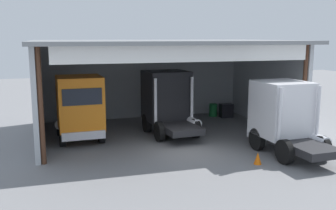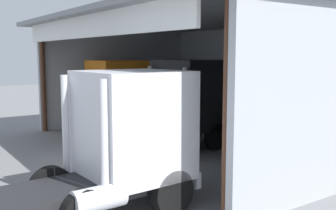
{
  "view_description": "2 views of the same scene",
  "coord_description": "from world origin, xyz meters",
  "px_view_note": "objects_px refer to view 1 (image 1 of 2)",
  "views": [
    {
      "loc": [
        -6.32,
        -17.9,
        5.83
      ],
      "look_at": [
        0.0,
        3.26,
        1.9
      ],
      "focal_mm": 41.09,
      "sensor_mm": 36.0,
      "label": 1
    },
    {
      "loc": [
        13.62,
        -6.14,
        4.04
      ],
      "look_at": [
        0.0,
        3.26,
        1.9
      ],
      "focal_mm": 42.17,
      "sensor_mm": 36.0,
      "label": 2
    }
  ],
  "objects_px": {
    "truck_white_left_bay": "(285,115)",
    "tool_cart": "(226,110)",
    "traffic_cone": "(258,158)",
    "oil_drum": "(213,110)",
    "truck_black_center_bay": "(168,101)",
    "truck_orange_center_right_bay": "(79,107)"
  },
  "relations": [
    {
      "from": "truck_white_left_bay",
      "to": "tool_cart",
      "type": "xyz_separation_m",
      "value": [
        0.91,
        8.75,
        -1.41
      ]
    },
    {
      "from": "traffic_cone",
      "to": "tool_cart",
      "type": "bearing_deg",
      "value": 72.78
    },
    {
      "from": "oil_drum",
      "to": "traffic_cone",
      "type": "xyz_separation_m",
      "value": [
        -2.35,
        -10.71,
        -0.18
      ]
    },
    {
      "from": "oil_drum",
      "to": "tool_cart",
      "type": "relative_size",
      "value": 0.92
    },
    {
      "from": "tool_cart",
      "to": "traffic_cone",
      "type": "height_order",
      "value": "tool_cart"
    },
    {
      "from": "tool_cart",
      "to": "oil_drum",
      "type": "bearing_deg",
      "value": 141.73
    },
    {
      "from": "truck_black_center_bay",
      "to": "traffic_cone",
      "type": "xyz_separation_m",
      "value": [
        2.32,
        -6.78,
        -1.71
      ]
    },
    {
      "from": "truck_black_center_bay",
      "to": "truck_white_left_bay",
      "type": "xyz_separation_m",
      "value": [
        4.54,
        -5.43,
        -0.08
      ]
    },
    {
      "from": "truck_orange_center_right_bay",
      "to": "traffic_cone",
      "type": "bearing_deg",
      "value": 137.34
    },
    {
      "from": "traffic_cone",
      "to": "truck_black_center_bay",
      "type": "bearing_deg",
      "value": 108.92
    },
    {
      "from": "truck_black_center_bay",
      "to": "oil_drum",
      "type": "xyz_separation_m",
      "value": [
        4.67,
        3.93,
        -1.53
      ]
    },
    {
      "from": "truck_black_center_bay",
      "to": "tool_cart",
      "type": "height_order",
      "value": "truck_black_center_bay"
    },
    {
      "from": "truck_black_center_bay",
      "to": "tool_cart",
      "type": "xyz_separation_m",
      "value": [
        5.45,
        3.31,
        -1.49
      ]
    },
    {
      "from": "truck_black_center_bay",
      "to": "tool_cart",
      "type": "relative_size",
      "value": 4.98
    },
    {
      "from": "truck_orange_center_right_bay",
      "to": "oil_drum",
      "type": "height_order",
      "value": "truck_orange_center_right_bay"
    },
    {
      "from": "oil_drum",
      "to": "tool_cart",
      "type": "distance_m",
      "value": 0.99
    },
    {
      "from": "truck_white_left_bay",
      "to": "traffic_cone",
      "type": "xyz_separation_m",
      "value": [
        -2.22,
        -1.34,
        -1.63
      ]
    },
    {
      "from": "truck_orange_center_right_bay",
      "to": "tool_cart",
      "type": "distance_m",
      "value": 11.42
    },
    {
      "from": "truck_orange_center_right_bay",
      "to": "traffic_cone",
      "type": "height_order",
      "value": "truck_orange_center_right_bay"
    },
    {
      "from": "truck_white_left_bay",
      "to": "tool_cart",
      "type": "relative_size",
      "value": 5.04
    },
    {
      "from": "truck_black_center_bay",
      "to": "truck_white_left_bay",
      "type": "distance_m",
      "value": 7.08
    },
    {
      "from": "truck_black_center_bay",
      "to": "oil_drum",
      "type": "height_order",
      "value": "truck_black_center_bay"
    }
  ]
}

